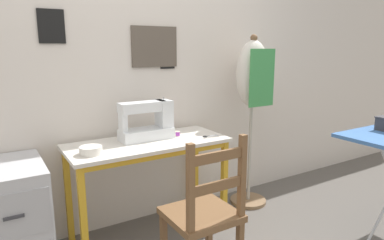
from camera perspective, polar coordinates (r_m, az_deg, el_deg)
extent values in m
cube|color=silver|center=(2.65, -10.50, 9.56)|extent=(10.00, 0.05, 2.55)
cube|color=brown|center=(2.69, -6.25, 12.04)|extent=(0.38, 0.02, 0.31)
cube|color=black|center=(2.47, -22.40, 14.25)|extent=(0.17, 0.01, 0.22)
cube|color=black|center=(2.74, -4.14, 10.92)|extent=(0.12, 0.01, 0.23)
cube|color=silver|center=(2.45, -7.35, -3.83)|extent=(1.13, 0.49, 0.02)
cube|color=gold|center=(2.28, -5.18, -5.84)|extent=(1.05, 0.03, 0.04)
cube|color=gold|center=(2.24, -17.62, -15.86)|extent=(0.04, 0.04, 0.70)
cube|color=gold|center=(2.65, 5.37, -10.83)|extent=(0.04, 0.04, 0.70)
cube|color=gold|center=(2.61, -19.90, -11.94)|extent=(0.04, 0.04, 0.70)
cube|color=gold|center=(2.97, 0.54, -8.24)|extent=(0.04, 0.04, 0.70)
cube|color=white|center=(2.49, -7.62, -2.32)|extent=(0.38, 0.16, 0.08)
cube|color=white|center=(2.52, -4.68, 1.14)|extent=(0.09, 0.14, 0.20)
cube|color=white|center=(2.44, -8.23, 2.19)|extent=(0.34, 0.12, 0.07)
cube|color=white|center=(2.40, -11.44, -0.45)|extent=(0.04, 0.09, 0.13)
cylinder|color=#B22D2D|center=(2.54, -3.62, 1.25)|extent=(0.02, 0.06, 0.06)
cylinder|color=#99999E|center=(2.50, -4.73, 3.61)|extent=(0.01, 0.01, 0.02)
cylinder|color=silver|center=(2.22, -16.50, -4.88)|extent=(0.14, 0.14, 0.05)
cylinder|color=gray|center=(2.21, -16.54, -4.32)|extent=(0.11, 0.11, 0.01)
cube|color=silver|center=(2.58, 3.34, -2.60)|extent=(0.09, 0.02, 0.00)
cube|color=silver|center=(2.57, 3.48, -2.66)|extent=(0.09, 0.03, 0.00)
torus|color=black|center=(2.54, 2.23, -2.80)|extent=(0.03, 0.03, 0.01)
torus|color=black|center=(2.54, 2.18, -2.78)|extent=(0.03, 0.03, 0.01)
cylinder|color=purple|center=(2.56, -2.40, -2.30)|extent=(0.03, 0.03, 0.04)
cylinder|color=beige|center=(2.56, -2.40, -1.93)|extent=(0.04, 0.04, 0.00)
cylinder|color=beige|center=(2.57, -2.40, -2.68)|extent=(0.04, 0.04, 0.00)
cube|color=brown|center=(2.10, 1.50, -15.45)|extent=(0.40, 0.38, 0.04)
cube|color=brown|center=(2.40, 2.86, -17.51)|extent=(0.04, 0.04, 0.39)
cube|color=brown|center=(1.79, -0.26, -11.38)|extent=(0.04, 0.04, 0.48)
cube|color=brown|center=(1.97, 8.33, -9.21)|extent=(0.04, 0.04, 0.48)
cube|color=brown|center=(1.82, 4.33, -6.08)|extent=(0.34, 0.02, 0.06)
cube|color=brown|center=(1.88, 4.25, -10.95)|extent=(0.34, 0.02, 0.06)
cube|color=#B7B7BC|center=(2.39, -27.74, -14.79)|extent=(0.39, 0.54, 0.71)
cube|color=#A8A8AD|center=(2.07, -27.58, -14.10)|extent=(0.36, 0.01, 0.26)
cube|color=#333338|center=(2.07, -27.56, -14.21)|extent=(0.10, 0.01, 0.02)
cylinder|color=#846647|center=(3.24, 9.31, -13.10)|extent=(0.32, 0.32, 0.03)
cylinder|color=#ADA89E|center=(3.06, 9.62, -4.86)|extent=(0.03, 0.03, 0.94)
ellipsoid|color=beige|center=(2.94, 10.07, 7.61)|extent=(0.31, 0.22, 0.56)
sphere|color=brown|center=(2.94, 10.28, 13.34)|extent=(0.06, 0.06, 0.06)
cube|color=#3D934C|center=(2.86, 11.59, 6.87)|extent=(0.26, 0.01, 0.47)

